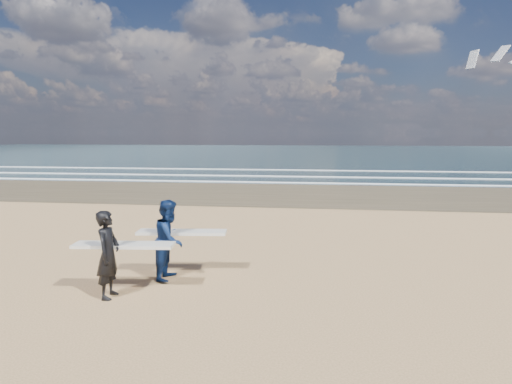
# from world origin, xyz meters

# --- Properties ---
(ocean) EXTENTS (220.00, 100.00, 0.02)m
(ocean) POSITION_xyz_m (20.00, 72.00, 0.01)
(ocean) COLOR #182E35
(ocean) RESTS_ON ground
(surfer_near) EXTENTS (2.24, 1.08, 1.90)m
(surfer_near) POSITION_xyz_m (-0.68, -0.21, 0.96)
(surfer_near) COLOR black
(surfer_near) RESTS_ON ground
(surfer_far) EXTENTS (2.24, 1.21, 1.94)m
(surfer_far) POSITION_xyz_m (0.19, 1.20, 0.98)
(surfer_far) COLOR #0C1E45
(surfer_far) RESTS_ON ground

